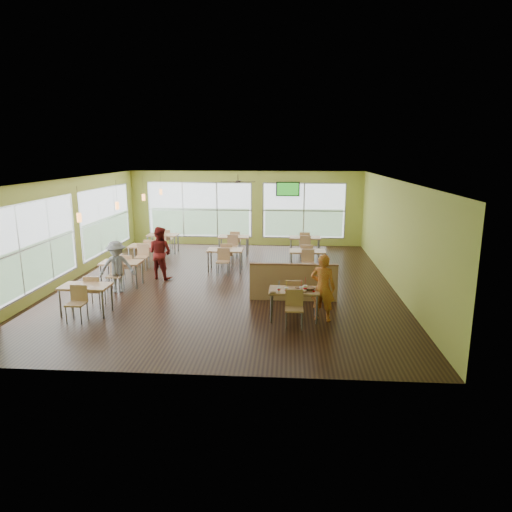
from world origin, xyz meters
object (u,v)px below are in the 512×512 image
Objects in this scene: man_plaid at (323,288)px; food_basket at (309,289)px; main_table at (294,294)px; half_wall_divider at (293,282)px.

food_basket is (-0.32, 0.02, -0.04)m from man_plaid.
half_wall_divider is (0.00, 1.45, -0.11)m from main_table.
man_plaid reaches higher than main_table.
half_wall_divider is at bearing -47.43° from man_plaid.
main_table is 1.45m from half_wall_divider.
food_basket is (0.36, -1.45, 0.26)m from half_wall_divider.
main_table is 0.71m from man_plaid.
main_table is 0.40m from food_basket.
man_plaid is (0.68, -1.47, 0.30)m from half_wall_divider.
half_wall_divider is at bearing 104.11° from food_basket.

